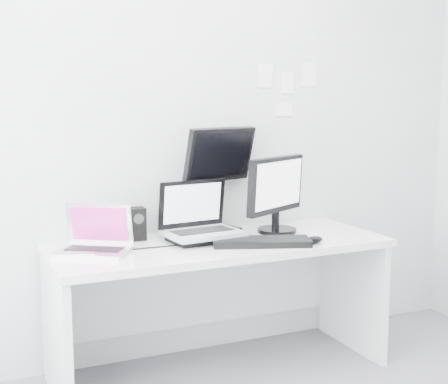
{
  "coord_description": "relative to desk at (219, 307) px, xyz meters",
  "views": [
    {
      "loc": [
        -1.36,
        -1.84,
        1.5
      ],
      "look_at": [
        0.02,
        1.23,
        1.0
      ],
      "focal_mm": 51.94,
      "sensor_mm": 36.0,
      "label": 1
    }
  ],
  "objects": [
    {
      "name": "back_wall",
      "position": [
        0.0,
        0.35,
        0.99
      ],
      "size": [
        3.6,
        0.0,
        3.6
      ],
      "primitive_type": "plane",
      "rotation": [
        1.57,
        0.0,
        0.0
      ],
      "color": "silver",
      "rests_on": "ground"
    },
    {
      "name": "desk",
      "position": [
        0.0,
        0.0,
        0.0
      ],
      "size": [
        1.8,
        0.7,
        0.73
      ],
      "primitive_type": "cube",
      "color": "silver",
      "rests_on": "ground"
    },
    {
      "name": "macbook",
      "position": [
        -0.67,
        0.0,
        0.49
      ],
      "size": [
        0.42,
        0.4,
        0.25
      ],
      "primitive_type": "cube",
      "rotation": [
        0.0,
        0.0,
        -0.59
      ],
      "color": "#B6B7BB",
      "rests_on": "desk"
    },
    {
      "name": "speaker",
      "position": [
        -0.39,
        0.22,
        0.45
      ],
      "size": [
        0.11,
        0.11,
        0.18
      ],
      "primitive_type": "cube",
      "rotation": [
        0.0,
        0.0,
        -0.35
      ],
      "color": "black",
      "rests_on": "desk"
    },
    {
      "name": "dell_laptop",
      "position": [
        -0.07,
        0.04,
        0.53
      ],
      "size": [
        0.43,
        0.35,
        0.33
      ],
      "primitive_type": "cube",
      "rotation": [
        0.0,
        0.0,
        0.11
      ],
      "color": "#ACAFB4",
      "rests_on": "desk"
    },
    {
      "name": "rear_monitor",
      "position": [
        0.1,
        0.24,
        0.67
      ],
      "size": [
        0.48,
        0.28,
        0.62
      ],
      "primitive_type": "cube",
      "rotation": [
        0.0,
        0.0,
        0.29
      ],
      "color": "black",
      "rests_on": "desk"
    },
    {
      "name": "samsung_monitor",
      "position": [
        0.4,
        0.09,
        0.59
      ],
      "size": [
        0.54,
        0.43,
        0.45
      ],
      "primitive_type": "cube",
      "rotation": [
        0.0,
        0.0,
        0.49
      ],
      "color": "black",
      "rests_on": "desk"
    },
    {
      "name": "keyboard",
      "position": [
        0.17,
        -0.16,
        0.38
      ],
      "size": [
        0.54,
        0.35,
        0.03
      ],
      "primitive_type": "cube",
      "rotation": [
        0.0,
        0.0,
        -0.36
      ],
      "color": "black",
      "rests_on": "desk"
    },
    {
      "name": "mouse",
      "position": [
        0.44,
        -0.24,
        0.38
      ],
      "size": [
        0.14,
        0.11,
        0.04
      ],
      "primitive_type": "ellipsoid",
      "rotation": [
        0.0,
        0.0,
        0.35
      ],
      "color": "black",
      "rests_on": "desk"
    },
    {
      "name": "wall_note_0",
      "position": [
        0.45,
        0.34,
        1.26
      ],
      "size": [
        0.1,
        0.0,
        0.14
      ],
      "primitive_type": "cube",
      "color": "white",
      "rests_on": "back_wall"
    },
    {
      "name": "wall_note_1",
      "position": [
        0.6,
        0.34,
        1.22
      ],
      "size": [
        0.09,
        0.0,
        0.13
      ],
      "primitive_type": "cube",
      "color": "white",
      "rests_on": "back_wall"
    },
    {
      "name": "wall_note_2",
      "position": [
        0.75,
        0.34,
        1.26
      ],
      "size": [
        0.1,
        0.0,
        0.14
      ],
      "primitive_type": "cube",
      "color": "white",
      "rests_on": "back_wall"
    },
    {
      "name": "wall_note_3",
      "position": [
        0.58,
        0.34,
        1.05
      ],
      "size": [
        0.11,
        0.0,
        0.08
      ],
      "primitive_type": "cube",
      "color": "white",
      "rests_on": "back_wall"
    }
  ]
}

